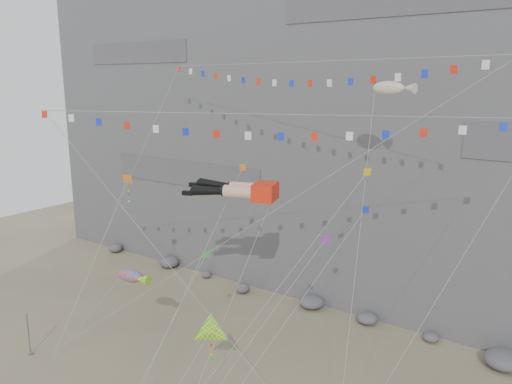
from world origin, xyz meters
TOP-DOWN VIEW (x-y plane):
  - cliff at (0.00, 32.00)m, footprint 80.00×28.00m
  - talus_boulders at (0.00, 17.00)m, footprint 60.00×3.00m
  - anchor_pole_left at (-15.46, -4.38)m, footprint 0.12×0.12m
  - legs_kite at (-0.74, 5.77)m, footprint 8.65×15.08m
  - flag_banner_upper at (1.90, 10.44)m, footprint 32.26×16.59m
  - flag_banner_lower at (3.56, 2.78)m, footprint 31.84×11.76m
  - harlequin_kite at (-11.08, 3.40)m, footprint 2.46×8.59m
  - fish_windsock at (-7.63, 0.22)m, footprint 7.83×4.35m
  - delta_kite at (2.43, -1.87)m, footprint 2.48×8.26m
  - blimp_windsock at (8.73, 11.71)m, footprint 5.27×15.43m
  - small_kite_a at (-1.82, 7.40)m, footprint 1.15×13.83m
  - small_kite_b at (7.20, 4.70)m, footprint 5.55×11.32m
  - small_kite_c at (-0.73, 1.34)m, footprint 1.60×8.94m
  - small_kite_d at (9.19, 6.55)m, footprint 8.49×14.06m
  - small_kite_e at (10.02, 4.47)m, footprint 7.19×10.32m

SIDE VIEW (x-z plane):
  - talus_boulders at x=0.00m, z-range 0.00..1.20m
  - anchor_pole_left at x=-15.46m, z-range 0.00..3.74m
  - delta_kite at x=2.43m, z-range 1.50..11.21m
  - fish_windsock at x=-7.63m, z-range 2.33..12.29m
  - small_kite_c at x=-0.73m, z-range 3.42..16.59m
  - small_kite_b at x=7.20m, z-range 3.32..20.02m
  - small_kite_e at x=10.02m, z-range 4.82..23.44m
  - legs_kite at x=-0.74m, z-range 4.35..24.16m
  - harlequin_kite at x=-11.08m, z-range 6.12..22.48m
  - small_kite_a at x=-1.82m, z-range 5.16..25.62m
  - small_kite_d at x=9.19m, z-range 4.93..27.58m
  - flag_banner_lower at x=3.56m, z-range 9.03..31.95m
  - blimp_windsock at x=8.73m, z-range 8.79..35.36m
  - flag_banner_upper at x=1.90m, z-range 8.14..40.07m
  - cliff at x=0.00m, z-range 0.00..50.00m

